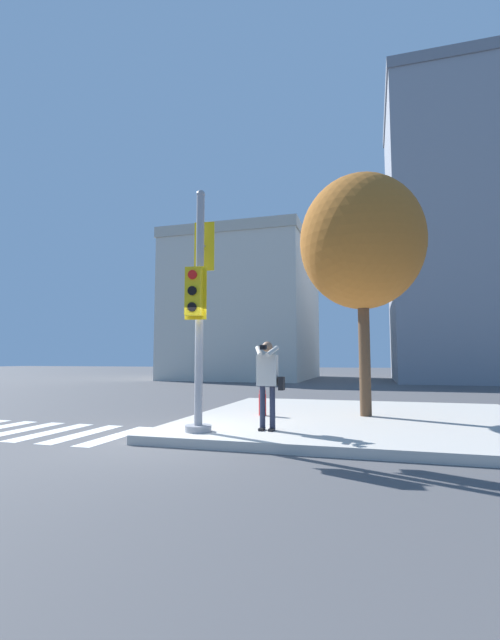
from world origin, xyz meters
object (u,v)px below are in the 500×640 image
(fire_hydrant, at_px, (262,402))
(street_tree, at_px, (362,243))
(traffic_signal_pole, at_px, (200,298))
(person_photographer, at_px, (268,377))

(fire_hydrant, bearing_deg, street_tree, 13.73)
(traffic_signal_pole, xyz_separation_m, person_photographer, (1.25, 0.52, -1.55))
(fire_hydrant, bearing_deg, traffic_signal_pole, -102.60)
(street_tree, xyz_separation_m, fire_hydrant, (-2.46, -0.60, -4.00))
(traffic_signal_pole, bearing_deg, person_photographer, 22.60)
(person_photographer, xyz_separation_m, fire_hydrant, (-0.66, 2.12, -0.70))
(street_tree, relative_size, fire_hydrant, 9.08)
(person_photographer, relative_size, fire_hydrant, 2.59)
(street_tree, distance_m, fire_hydrant, 4.73)
(street_tree, bearing_deg, traffic_signal_pole, -133.26)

